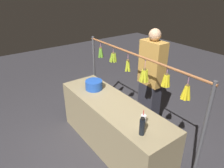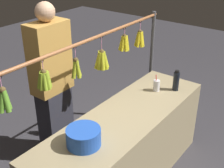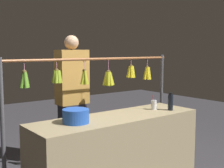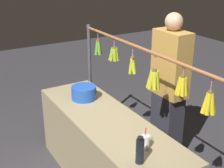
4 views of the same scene
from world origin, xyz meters
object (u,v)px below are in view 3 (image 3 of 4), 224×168
at_px(water_bottle, 171,102).
at_px(drink_cup, 154,105).
at_px(blue_bucket, 76,116).
at_px(vendor_person, 72,101).

xyz_separation_m(water_bottle, drink_cup, (0.14, -0.16, -0.05)).
bearing_deg(blue_bucket, drink_cup, 179.90).
height_order(blue_bucket, drink_cup, drink_cup).
relative_size(drink_cup, vendor_person, 0.11).
distance_m(water_bottle, drink_cup, 0.21).
bearing_deg(water_bottle, vendor_person, -50.00).
xyz_separation_m(blue_bucket, vendor_person, (-0.45, -0.85, -0.01)).
distance_m(blue_bucket, vendor_person, 0.96).
height_order(blue_bucket, vendor_person, vendor_person).
distance_m(water_bottle, vendor_person, 1.31).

